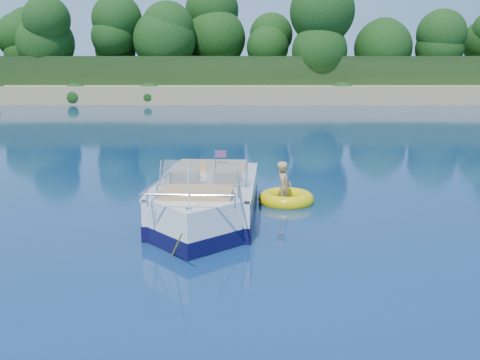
{
  "coord_description": "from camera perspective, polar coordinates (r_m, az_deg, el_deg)",
  "views": [
    {
      "loc": [
        -0.06,
        -10.52,
        3.43
      ],
      "look_at": [
        -0.09,
        1.19,
        0.85
      ],
      "focal_mm": 40.0,
      "sensor_mm": 36.0,
      "label": 1
    }
  ],
  "objects": [
    {
      "name": "tow_tube",
      "position": [
        13.42,
        4.95,
        -2.02
      ],
      "size": [
        1.78,
        1.78,
        0.37
      ],
      "rotation": [
        0.0,
        0.0,
        0.35
      ],
      "color": "yellow",
      "rests_on": "ground"
    },
    {
      "name": "shoreline",
      "position": [
        74.34,
        0.19,
        10.51
      ],
      "size": [
        170.0,
        59.0,
        6.0
      ],
      "color": "tan",
      "rests_on": "ground"
    },
    {
      "name": "ground",
      "position": [
        11.07,
        0.43,
        -5.64
      ],
      "size": [
        160.0,
        160.0,
        0.0
      ],
      "primitive_type": "plane",
      "color": "#0A274B",
      "rests_on": "ground"
    },
    {
      "name": "motorboat",
      "position": [
        11.83,
        -3.68,
        -2.52
      ],
      "size": [
        2.37,
        5.98,
        1.99
      ],
      "rotation": [
        0.0,
        0.0,
        -0.06
      ],
      "color": "white",
      "rests_on": "ground"
    },
    {
      "name": "treeline",
      "position": [
        51.58,
        0.25,
        14.76
      ],
      "size": [
        150.0,
        7.12,
        8.19
      ],
      "color": "black",
      "rests_on": "ground"
    },
    {
      "name": "boy",
      "position": [
        13.51,
        4.71,
        -2.34
      ],
      "size": [
        0.5,
        0.83,
        1.52
      ],
      "primitive_type": "imported",
      "rotation": [
        0.0,
        -0.17,
        1.36
      ],
      "color": "tan",
      "rests_on": "ground"
    }
  ]
}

